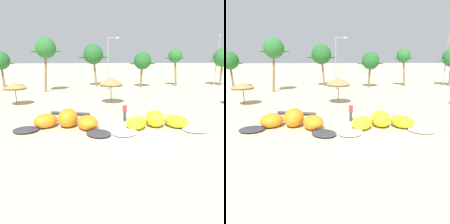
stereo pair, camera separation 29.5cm
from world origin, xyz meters
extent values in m
plane|color=beige|center=(0.00, 0.00, 0.00)|extent=(260.00, 260.00, 0.00)
ellipsoid|color=#333338|center=(-8.40, 0.40, 0.15)|extent=(2.13, 1.84, 0.30)
ellipsoid|color=orange|center=(-7.09, 1.31, 0.56)|extent=(2.47, 2.46, 1.11)
ellipsoid|color=orange|center=(-5.31, 1.39, 0.75)|extent=(1.92, 2.20, 1.50)
ellipsoid|color=orange|center=(-3.70, 0.62, 0.56)|extent=(2.21, 2.39, 1.11)
ellipsoid|color=#333338|center=(-2.85, -0.72, 0.15)|extent=(2.46, 2.34, 0.30)
cylinder|color=#333338|center=(-5.18, 2.05, 0.90)|extent=(3.31, 0.95, 0.30)
cube|color=#333338|center=(-5.35, 1.21, 0.75)|extent=(1.32, 0.92, 0.04)
ellipsoid|color=white|center=(-0.88, -0.67, 0.13)|extent=(2.39, 2.16, 0.26)
ellipsoid|color=yellow|center=(0.12, 0.50, 0.49)|extent=(2.30, 2.45, 0.98)
ellipsoid|color=yellow|center=(1.75, 1.03, 0.66)|extent=(1.63, 2.03, 1.32)
ellipsoid|color=yellow|center=(3.44, 0.71, 0.49)|extent=(2.39, 2.46, 0.98)
ellipsoid|color=white|center=(4.57, -0.33, 0.13)|extent=(2.29, 2.00, 0.26)
cylinder|color=white|center=(1.71, 1.71, 0.81)|extent=(3.21, 0.48, 0.29)
cube|color=white|center=(1.76, 0.83, 0.66)|extent=(1.20, 0.77, 0.04)
cylinder|color=brown|center=(-12.31, 9.38, 1.03)|extent=(0.10, 0.10, 2.06)
cone|color=#9E7F4C|center=(-12.31, 9.38, 2.35)|extent=(2.63, 2.63, 0.57)
cylinder|color=olive|center=(-12.31, 9.38, 1.96)|extent=(2.49, 2.49, 0.20)
cylinder|color=brown|center=(-1.31, 9.63, 1.17)|extent=(0.10, 0.10, 2.34)
cone|color=#9E7F4C|center=(-1.31, 9.63, 2.73)|extent=(2.87, 2.87, 0.78)
cylinder|color=olive|center=(-1.31, 9.63, 2.24)|extent=(2.73, 2.73, 0.20)
cylinder|color=#383842|center=(-0.55, 2.52, 0.42)|extent=(0.24, 0.24, 0.85)
cube|color=red|center=(-0.55, 2.52, 1.13)|extent=(0.36, 0.22, 0.56)
sphere|color=beige|center=(-0.55, 2.52, 1.52)|extent=(0.20, 0.20, 0.20)
cylinder|color=brown|center=(-19.45, 23.14, 2.35)|extent=(0.46, 0.36, 4.72)
sphere|color=#236028|center=(-19.50, 23.14, 4.71)|extent=(3.11, 3.11, 3.11)
ellipsoid|color=#236028|center=(-18.25, 23.14, 4.24)|extent=(2.18, 0.50, 0.36)
cylinder|color=#7F6647|center=(-10.84, 18.23, 3.32)|extent=(0.91, 0.36, 6.64)
sphere|color=#286B2D|center=(-10.57, 18.23, 6.64)|extent=(3.07, 3.07, 3.07)
ellipsoid|color=#286B2D|center=(-11.79, 18.23, 6.18)|extent=(2.15, 0.50, 0.36)
ellipsoid|color=#286B2D|center=(-9.34, 18.23, 6.18)|extent=(2.15, 0.50, 0.36)
cylinder|color=#7F6647|center=(-3.40, 23.96, 2.87)|extent=(0.82, 0.36, 5.76)
sphere|color=#236028|center=(-3.63, 23.96, 5.75)|extent=(3.57, 3.57, 3.57)
ellipsoid|color=#236028|center=(-5.06, 23.96, 5.21)|extent=(2.50, 0.50, 0.36)
ellipsoid|color=#236028|center=(-2.20, 23.96, 5.21)|extent=(2.50, 0.50, 0.36)
cylinder|color=brown|center=(4.84, 22.27, 2.33)|extent=(0.57, 0.36, 4.66)
sphere|color=#236028|center=(4.95, 22.27, 4.65)|extent=(3.05, 3.05, 3.05)
ellipsoid|color=#236028|center=(3.73, 22.27, 4.19)|extent=(2.13, 0.50, 0.36)
ellipsoid|color=#236028|center=(6.17, 22.27, 4.19)|extent=(2.13, 0.50, 0.36)
cylinder|color=#7F6647|center=(11.44, 23.52, 2.75)|extent=(0.94, 0.36, 5.50)
sphere|color=#286B2D|center=(11.15, 23.52, 5.49)|extent=(2.43, 2.43, 2.43)
ellipsoid|color=#286B2D|center=(10.17, 23.52, 5.13)|extent=(1.70, 0.50, 0.36)
ellipsoid|color=#286B2D|center=(12.12, 23.52, 5.13)|extent=(1.70, 0.50, 0.36)
cylinder|color=#7F6647|center=(20.22, 23.44, 2.60)|extent=(0.45, 0.36, 5.21)
ellipsoid|color=#286B2D|center=(18.80, 23.44, 4.69)|extent=(2.41, 0.50, 0.36)
cylinder|color=gray|center=(-1.19, 19.90, 4.21)|extent=(0.18, 0.18, 8.42)
cylinder|color=gray|center=(-0.42, 19.90, 8.27)|extent=(1.55, 0.10, 0.10)
ellipsoid|color=silver|center=(0.36, 19.90, 8.27)|extent=(0.56, 0.24, 0.20)
cylinder|color=gray|center=(19.18, 23.66, 4.63)|extent=(0.18, 0.18, 9.26)
camera|label=1|loc=(-2.80, -15.18, 5.70)|focal=33.84mm
camera|label=2|loc=(-2.51, -15.19, 5.70)|focal=33.84mm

